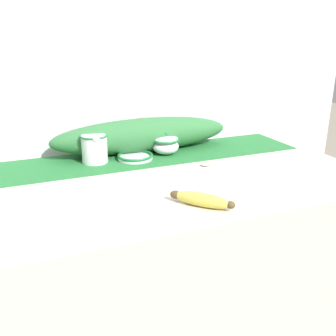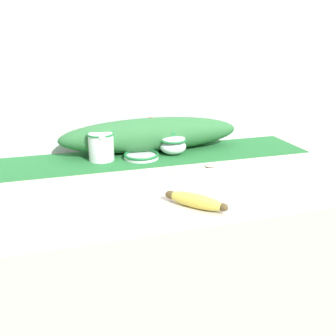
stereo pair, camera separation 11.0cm
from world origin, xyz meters
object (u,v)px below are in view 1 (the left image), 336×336
object	(u,v)px
cream_pitcher	(94,147)
spoon	(202,165)
sugar_bowl	(166,144)
small_dish	(135,157)
banana	(202,199)

from	to	relation	value
cream_pitcher	spoon	distance (m)	0.41
cream_pitcher	sugar_bowl	size ratio (longest dim) A/B	1.10
cream_pitcher	small_dish	xyz separation A→B (m)	(0.15, -0.02, -0.05)
banana	spoon	distance (m)	0.35
sugar_bowl	small_dish	size ratio (longest dim) A/B	0.79
cream_pitcher	spoon	bearing A→B (deg)	-27.84
spoon	small_dish	bearing A→B (deg)	140.20
small_dish	banana	xyz separation A→B (m)	(0.05, -0.47, 0.01)
sugar_bowl	small_dish	distance (m)	0.14
sugar_bowl	spoon	distance (m)	0.20
cream_pitcher	sugar_bowl	distance (m)	0.29
sugar_bowl	banana	xyz separation A→B (m)	(-0.09, -0.50, -0.02)
cream_pitcher	banana	distance (m)	0.54
small_dish	banana	size ratio (longest dim) A/B	0.87
banana	small_dish	bearing A→B (deg)	95.60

